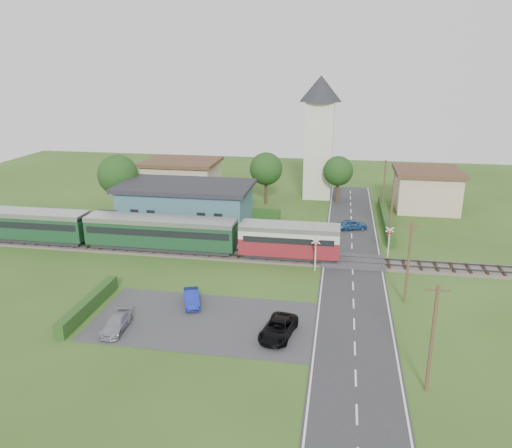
% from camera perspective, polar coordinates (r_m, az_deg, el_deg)
% --- Properties ---
extents(ground, '(120.00, 120.00, 0.00)m').
position_cam_1_polar(ground, '(49.79, -0.62, -4.65)').
color(ground, '#2D4C19').
extents(railway_track, '(76.00, 3.20, 0.49)m').
position_cam_1_polar(railway_track, '(51.58, -0.22, -3.70)').
color(railway_track, '#4C443D').
rests_on(railway_track, ground).
extents(road, '(6.00, 70.00, 0.05)m').
position_cam_1_polar(road, '(49.10, 10.98, -5.30)').
color(road, '#28282B').
rests_on(road, ground).
extents(car_park, '(17.00, 9.00, 0.08)m').
position_cam_1_polar(car_park, '(39.53, -6.02, -10.97)').
color(car_park, '#333335').
rests_on(car_park, ground).
extents(crossing_deck, '(6.20, 3.40, 0.45)m').
position_cam_1_polar(crossing_deck, '(50.87, 10.97, -4.22)').
color(crossing_deck, '#333335').
rests_on(crossing_deck, ground).
extents(platform, '(30.00, 3.00, 0.45)m').
position_cam_1_polar(platform, '(56.89, -9.62, -1.75)').
color(platform, gray).
rests_on(platform, ground).
extents(equipment_hut, '(2.30, 2.30, 2.55)m').
position_cam_1_polar(equipment_hut, '(59.50, -16.99, 0.12)').
color(equipment_hut, beige).
rests_on(equipment_hut, platform).
extents(station_building, '(16.00, 9.00, 5.30)m').
position_cam_1_polar(station_building, '(61.39, -7.98, 2.19)').
color(station_building, '#3F6A72').
rests_on(station_building, ground).
extents(train, '(43.20, 2.90, 3.40)m').
position_cam_1_polar(train, '(54.59, -13.95, -0.71)').
color(train, '#232328').
rests_on(train, ground).
extents(church_tower, '(6.00, 6.00, 17.60)m').
position_cam_1_polar(church_tower, '(73.87, 7.26, 10.80)').
color(church_tower, beige).
rests_on(church_tower, ground).
extents(house_west, '(10.80, 8.80, 5.50)m').
position_cam_1_polar(house_west, '(75.81, -8.42, 5.22)').
color(house_west, tan).
rests_on(house_west, ground).
extents(house_east, '(8.80, 8.80, 5.50)m').
position_cam_1_polar(house_east, '(72.07, 18.88, 3.81)').
color(house_east, tan).
rests_on(house_east, ground).
extents(hedge_carpark, '(0.80, 9.00, 1.20)m').
position_cam_1_polar(hedge_carpark, '(42.66, -18.57, -8.75)').
color(hedge_carpark, '#193814').
rests_on(hedge_carpark, ground).
extents(hedge_roadside, '(0.80, 18.00, 1.20)m').
position_cam_1_polar(hedge_roadside, '(64.23, 14.60, 0.53)').
color(hedge_roadside, '#193814').
rests_on(hedge_roadside, ground).
extents(hedge_station, '(22.00, 0.80, 1.30)m').
position_cam_1_polar(hedge_station, '(66.08, -6.73, 1.52)').
color(hedge_station, '#193814').
rests_on(hedge_station, ground).
extents(tree_a, '(5.20, 5.20, 8.00)m').
position_cam_1_polar(tree_a, '(67.11, -15.50, 5.41)').
color(tree_a, '#332316').
rests_on(tree_a, ground).
extents(tree_b, '(4.60, 4.60, 7.34)m').
position_cam_1_polar(tree_b, '(70.45, 1.16, 6.31)').
color(tree_b, '#332316').
rests_on(tree_b, ground).
extents(tree_c, '(4.20, 4.20, 6.78)m').
position_cam_1_polar(tree_c, '(71.71, 9.37, 5.99)').
color(tree_c, '#332316').
rests_on(tree_c, ground).
extents(utility_pole_a, '(1.40, 0.22, 7.00)m').
position_cam_1_polar(utility_pole_a, '(31.82, 19.49, -12.19)').
color(utility_pole_a, '#473321').
rests_on(utility_pole_a, ground).
extents(utility_pole_b, '(1.40, 0.22, 7.00)m').
position_cam_1_polar(utility_pole_b, '(42.55, 17.02, -4.20)').
color(utility_pole_b, '#473321').
rests_on(utility_pole_b, ground).
extents(utility_pole_c, '(1.40, 0.22, 7.00)m').
position_cam_1_polar(utility_pole_c, '(57.65, 15.25, 1.67)').
color(utility_pole_c, '#473321').
rests_on(utility_pole_c, ground).
extents(utility_pole_d, '(1.40, 0.22, 7.00)m').
position_cam_1_polar(utility_pole_d, '(69.24, 14.43, 4.37)').
color(utility_pole_d, '#473321').
rests_on(utility_pole_d, ground).
extents(crossing_signal_near, '(0.84, 0.28, 3.28)m').
position_cam_1_polar(crossing_signal_near, '(47.95, 6.83, -2.93)').
color(crossing_signal_near, silver).
rests_on(crossing_signal_near, ground).
extents(crossing_signal_far, '(0.84, 0.28, 3.28)m').
position_cam_1_polar(crossing_signal_far, '(52.69, 14.97, -1.51)').
color(crossing_signal_far, silver).
rests_on(crossing_signal_far, ground).
extents(streetlamp_west, '(0.30, 0.30, 5.15)m').
position_cam_1_polar(streetlamp_west, '(73.74, -14.82, 4.67)').
color(streetlamp_west, '#3F3F47').
rests_on(streetlamp_west, ground).
extents(streetlamp_east, '(0.30, 0.30, 5.15)m').
position_cam_1_polar(streetlamp_east, '(74.39, 15.52, 4.72)').
color(streetlamp_east, '#3F3F47').
rests_on(streetlamp_east, ground).
extents(car_on_road, '(3.86, 2.54, 1.22)m').
position_cam_1_polar(car_on_road, '(61.03, 10.92, -0.05)').
color(car_on_road, navy).
rests_on(car_on_road, road).
extents(car_park_blue, '(2.33, 3.66, 1.14)m').
position_cam_1_polar(car_park_blue, '(41.82, -7.36, -8.39)').
color(car_park_blue, '#16249B').
rests_on(car_park_blue, car_park).
extents(car_park_silver, '(1.69, 3.75, 1.07)m').
position_cam_1_polar(car_park_silver, '(39.19, -15.69, -10.90)').
color(car_park_silver, '#8F929F').
rests_on(car_park_silver, car_park).
extents(car_park_dark, '(2.77, 4.69, 1.22)m').
position_cam_1_polar(car_park_dark, '(37.06, 2.57, -11.82)').
color(car_park_dark, black).
rests_on(car_park_dark, car_park).
extents(pedestrian_near, '(0.64, 0.48, 1.58)m').
position_cam_1_polar(pedestrian_near, '(53.67, -0.99, -1.55)').
color(pedestrian_near, gray).
rests_on(pedestrian_near, platform).
extents(pedestrian_far, '(0.65, 0.79, 1.51)m').
position_cam_1_polar(pedestrian_far, '(57.65, -13.45, -0.71)').
color(pedestrian_far, gray).
rests_on(pedestrian_far, platform).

